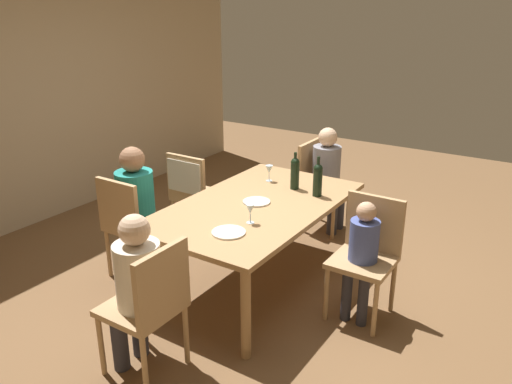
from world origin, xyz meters
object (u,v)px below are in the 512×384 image
Objects in this scene: person_woman_host at (138,202)px; person_child_small at (362,251)px; chair_near at (367,248)px; handbag at (222,217)px; wine_bottle_dark_red at (295,172)px; dinner_plate_host at (229,232)px; person_man_guest at (136,282)px; wine_glass_centre at (269,170)px; dinner_plate_guest_left at (256,202)px; chair_right_end at (318,179)px; chair_far_right at (192,187)px; wine_bottle_tall_green at (318,179)px; dining_table at (256,211)px; person_man_bearded at (328,172)px; chair_far_left at (130,221)px; wine_glass_near_left at (250,210)px; chair_left_end at (151,302)px.

person_woman_host is 1.92m from person_child_small.
chair_near is 3.29× the size of handbag.
wine_bottle_dark_red is 1.36× the size of dinner_plate_host.
dinner_plate_host is at bearing -13.14° from person_man_guest.
person_woman_host is 4.76× the size of dinner_plate_host.
dinner_plate_guest_left is at bearing -159.14° from wine_glass_centre.
chair_far_right is (-1.03, 0.85, 0.06)m from chair_right_end.
person_woman_host is at bearing 123.15° from wine_bottle_tall_green.
dinner_plate_host is at bearing -162.56° from wine_glass_centre.
wine_glass_centre is (0.54, 0.21, 0.18)m from dining_table.
person_man_guest is 3.18× the size of wine_bottle_tall_green.
chair_near is 1.00× the size of chair_far_right.
person_man_bearded is 7.33× the size of wine_glass_centre.
person_woman_host reaches higher than chair_far_right.
dining_table is at bearing -129.60° from handbag.
chair_far_left is 1.11m from dinner_plate_host.
person_child_small is 3.84× the size of dinner_plate_host.
dinner_plate_host is (-1.07, -0.06, -0.14)m from wine_bottle_dark_red.
chair_far_right is 1.31m from wine_bottle_tall_green.
wine_glass_near_left is 1.74m from handbag.
person_child_small is (-0.11, 0.00, 0.03)m from chair_near.
person_man_guest is at bearing -60.75° from chair_far_right.
wine_glass_near_left is at bearing 168.40° from wine_bottle_tall_green.
person_man_guest reaches higher than person_child_small.
chair_far_right is at bearing -9.87° from person_child_small.
wine_glass_near_left is (0.05, -1.12, 0.16)m from person_woman_host.
chair_left_end is 1.39m from person_woman_host.
chair_left_end and chair_far_right have the same top height.
person_child_small is at bearing -113.10° from handbag.
chair_near is 1.06m from dinner_plate_host.
chair_far_left is 1.00× the size of chair_near.
chair_far_right is at bearing 59.62° from wine_glass_near_left.
person_man_bearded reaches higher than dining_table.
chair_left_end reaches higher than dinner_plate_host.
person_woman_host is 1.37m from wine_bottle_dark_red.
person_man_guest is 1.02m from wine_glass_near_left.
dining_table is 0.61m from dinner_plate_host.
dining_table is at bearing 3.76° from chair_left_end.
wine_glass_centre is 0.56m from dinner_plate_guest_left.
dinner_plate_host reaches higher than dining_table.
dining_table is 1.33m from person_man_guest.
chair_right_end is 0.15m from person_man_bearded.
chair_near is (0.09, -0.94, -0.12)m from dining_table.
person_woman_host is at bearing 114.31° from dinner_plate_guest_left.
person_man_bearded is (0.00, -0.11, 0.10)m from chair_right_end.
person_woman_host reaches higher than wine_bottle_tall_green.
chair_far_left is 1.97m from chair_near.
chair_right_end is 1.00× the size of chair_left_end.
chair_far_left is at bearing 126.57° from wine_bottle_tall_green.
chair_right_end is (1.84, -0.85, 0.00)m from chair_far_left.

